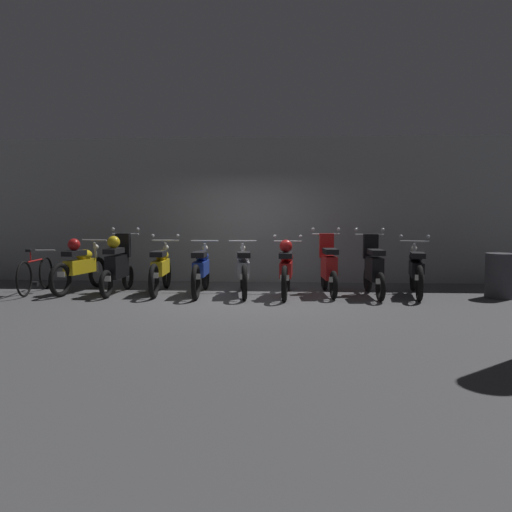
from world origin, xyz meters
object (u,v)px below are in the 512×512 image
at_px(motorbike_slot_6, 329,267).
at_px(motorbike_slot_8, 416,270).
at_px(motorbike_slot_2, 161,268).
at_px(motorbike_slot_1, 118,265).
at_px(motorbike_slot_7, 374,269).
at_px(motorbike_slot_5, 286,268).
at_px(motorbike_slot_4, 243,269).
at_px(trash_bin, 500,276).
at_px(motorbike_slot_3, 201,269).
at_px(motorbike_slot_0, 80,266).
at_px(bicycle, 36,275).

bearing_deg(motorbike_slot_6, motorbike_slot_8, -2.05).
xyz_separation_m(motorbike_slot_2, motorbike_slot_6, (3.31, 0.03, 0.04)).
relative_size(motorbike_slot_1, motorbike_slot_7, 1.00).
bearing_deg(motorbike_slot_7, motorbike_slot_5, -179.09).
bearing_deg(motorbike_slot_1, motorbike_slot_4, 0.72).
xyz_separation_m(motorbike_slot_2, trash_bin, (6.46, -0.21, -0.08)).
distance_m(motorbike_slot_3, motorbike_slot_4, 0.83).
xyz_separation_m(motorbike_slot_0, motorbike_slot_2, (1.65, -0.03, -0.03)).
height_order(motorbike_slot_3, motorbike_slot_7, motorbike_slot_7).
relative_size(motorbike_slot_8, trash_bin, 2.32).
distance_m(motorbike_slot_7, trash_bin, 2.32).
xyz_separation_m(motorbike_slot_5, bicycle, (-4.98, 0.06, -0.17)).
relative_size(motorbike_slot_2, bicycle, 1.13).
bearing_deg(motorbike_slot_8, motorbike_slot_6, 177.95).
xyz_separation_m(motorbike_slot_7, motorbike_slot_8, (0.83, 0.14, -0.04)).
height_order(motorbike_slot_2, motorbike_slot_3, motorbike_slot_2).
bearing_deg(motorbike_slot_6, motorbike_slot_3, -176.59).
height_order(motorbike_slot_1, motorbike_slot_8, motorbike_slot_1).
distance_m(motorbike_slot_1, motorbike_slot_5, 3.31).
bearing_deg(motorbike_slot_2, trash_bin, -1.86).
bearing_deg(motorbike_slot_7, motorbike_slot_6, 166.21).
xyz_separation_m(motorbike_slot_4, motorbike_slot_5, (0.83, -0.10, 0.04)).
height_order(motorbike_slot_5, motorbike_slot_7, motorbike_slot_7).
xyz_separation_m(motorbike_slot_6, trash_bin, (3.15, -0.24, -0.11)).
bearing_deg(motorbike_slot_0, motorbike_slot_5, -3.24).
distance_m(motorbike_slot_3, motorbike_slot_7, 3.31).
height_order(motorbike_slot_2, motorbike_slot_8, same).
distance_m(motorbike_slot_0, motorbike_slot_5, 4.14).
height_order(motorbike_slot_6, motorbike_slot_8, motorbike_slot_6).
bearing_deg(motorbike_slot_1, motorbike_slot_7, -0.51).
distance_m(motorbike_slot_2, motorbike_slot_5, 2.49).
xyz_separation_m(motorbike_slot_2, motorbike_slot_3, (0.83, -0.12, -0.00)).
distance_m(motorbike_slot_1, trash_bin, 7.28).
distance_m(motorbike_slot_1, motorbike_slot_3, 1.65).
relative_size(motorbike_slot_5, trash_bin, 2.34).
height_order(motorbike_slot_5, motorbike_slot_6, motorbike_slot_6).
distance_m(motorbike_slot_2, motorbike_slot_7, 4.14).
relative_size(motorbike_slot_3, bicycle, 1.13).
distance_m(motorbike_slot_6, bicycle, 5.81).
height_order(motorbike_slot_1, motorbike_slot_4, motorbike_slot_1).
relative_size(motorbike_slot_1, motorbike_slot_3, 0.86).
distance_m(motorbike_slot_1, motorbike_slot_8, 5.80).
height_order(motorbike_slot_4, trash_bin, motorbike_slot_4).
distance_m(motorbike_slot_0, trash_bin, 8.11).
relative_size(motorbike_slot_2, motorbike_slot_4, 1.00).
bearing_deg(motorbike_slot_5, motorbike_slot_0, 176.76).
relative_size(motorbike_slot_6, trash_bin, 2.02).
bearing_deg(motorbike_slot_8, motorbike_slot_4, -178.80).
bearing_deg(motorbike_slot_0, motorbike_slot_2, -1.10).
xyz_separation_m(motorbike_slot_1, motorbike_slot_2, (0.82, 0.13, -0.08)).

